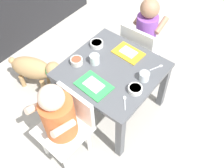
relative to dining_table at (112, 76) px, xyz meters
The scene contains 14 objects.
ground_plane 0.36m from the dining_table, ahead, with size 7.00×7.00×0.00m, color #B2ADA3.
dining_table is the anchor object (origin of this frame).
seated_child_left 0.45m from the dining_table, behind, with size 0.29×0.29×0.68m.
seated_child_right 0.45m from the dining_table, ahead, with size 0.29×0.29×0.67m.
dog 0.65m from the dining_table, 106.77° to the left, with size 0.26×0.42×0.29m.
food_tray_left 0.19m from the dining_table, behind, with size 0.16×0.22×0.02m.
food_tray_right 0.19m from the dining_table, ahead, with size 0.14×0.20×0.02m.
water_cup_left 0.16m from the dining_table, 102.14° to the left, with size 0.06×0.06×0.06m.
water_cup_right 0.23m from the dining_table, 76.17° to the right, with size 0.06×0.06×0.06m.
cereal_bowl_right_side 0.24m from the dining_table, 104.72° to the right, with size 0.09×0.09×0.03m.
cereal_bowl_left_side 0.26m from the dining_table, 63.60° to the left, with size 0.09×0.09×0.03m.
veggie_bowl_far 0.25m from the dining_table, 115.65° to the left, with size 0.08×0.08×0.04m.
spoon_by_left_tray 0.30m from the dining_table, 49.92° to the right, with size 0.10×0.05×0.01m.
spoon_by_right_tray 0.27m from the dining_table, 126.21° to the right, with size 0.09×0.07×0.01m.
Camera 1 is at (-0.87, -0.68, 1.63)m, focal length 41.32 mm.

